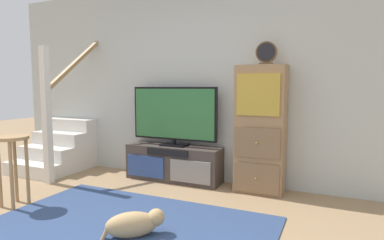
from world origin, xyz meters
TOP-DOWN VIEW (x-y plane):
  - back_wall at (0.00, 2.46)m, footprint 6.40×0.12m
  - area_rug at (0.00, 0.60)m, footprint 2.60×1.80m
  - media_console at (-0.30, 2.19)m, footprint 1.33×0.38m
  - television at (-0.30, 2.22)m, footprint 1.23×0.22m
  - side_cabinet at (0.88, 2.20)m, footprint 0.58×0.38m
  - desk_clock at (0.93, 2.19)m, footprint 0.25×0.08m
  - staircase at (-2.24, 2.20)m, footprint 1.00×1.36m
  - bar_stool_near at (-1.43, 0.65)m, footprint 0.34×0.34m
  - dog at (0.17, 0.57)m, footprint 0.48×0.43m

SIDE VIEW (x-z plane):
  - area_rug at x=0.00m, z-range 0.00..0.01m
  - dog at x=0.17m, z-range 0.00..0.23m
  - media_console at x=-0.30m, z-range 0.00..0.48m
  - staircase at x=-2.24m, z-range -0.73..1.47m
  - bar_stool_near at x=-1.43m, z-range 0.18..0.94m
  - side_cabinet at x=0.88m, z-range 0.00..1.53m
  - television at x=-0.30m, z-range 0.50..1.30m
  - back_wall at x=0.00m, z-range 0.00..2.70m
  - desk_clock at x=0.93m, z-range 1.53..1.80m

